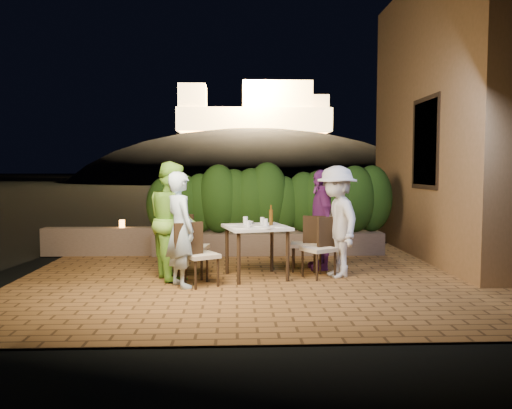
{
  "coord_description": "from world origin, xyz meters",
  "views": [
    {
      "loc": [
        -0.4,
        -6.82,
        1.55
      ],
      "look_at": [
        -0.11,
        0.37,
        1.05
      ],
      "focal_mm": 35.0,
      "sensor_mm": 36.0,
      "label": 1
    }
  ],
  "objects": [
    {
      "name": "building_wall",
      "position": [
        3.6,
        2.0,
        2.5
      ],
      "size": [
        1.6,
        5.0,
        5.0
      ],
      "primitive_type": "cube",
      "color": "olive",
      "rests_on": "ground"
    },
    {
      "name": "plate_centre",
      "position": [
        -0.07,
        0.24,
        0.76
      ],
      "size": [
        0.24,
        0.24,
        0.01
      ],
      "primitive_type": "cylinder",
      "color": "white",
      "rests_on": "dining_table"
    },
    {
      "name": "plate_se",
      "position": [
        0.1,
        0.56,
        0.76
      ],
      "size": [
        0.21,
        0.21,
        0.01
      ],
      "primitive_type": "cylinder",
      "color": "white",
      "rests_on": "dining_table"
    },
    {
      "name": "terrace_floor",
      "position": [
        0.0,
        0.5,
        -0.07
      ],
      "size": [
        7.0,
        6.0,
        0.15
      ],
      "primitive_type": "cube",
      "color": "brown",
      "rests_on": "ground"
    },
    {
      "name": "dining_table",
      "position": [
        -0.11,
        0.27,
        0.38
      ],
      "size": [
        1.03,
        1.03,
        0.75
      ],
      "primitive_type": null,
      "rotation": [
        0.0,
        0.0,
        0.25
      ],
      "color": "white",
      "rests_on": "ground"
    },
    {
      "name": "diner_green",
      "position": [
        -1.3,
        0.29,
        0.84
      ],
      "size": [
        0.91,
        1.0,
        1.67
      ],
      "primitive_type": "imported",
      "rotation": [
        0.0,
        0.0,
        1.99
      ],
      "color": "#81CA3F",
      "rests_on": "ground"
    },
    {
      "name": "diner_white",
      "position": [
        1.06,
        0.31,
        0.8
      ],
      "size": [
        0.83,
        1.15,
        1.61
      ],
      "primitive_type": "imported",
      "rotation": [
        0.0,
        0.0,
        -1.33
      ],
      "color": "silver",
      "rests_on": "ground"
    },
    {
      "name": "hedge",
      "position": [
        0.2,
        2.3,
        0.95
      ],
      "size": [
        4.0,
        0.7,
        1.1
      ],
      "primitive_type": null,
      "color": "#19370E",
      "rests_on": "planter"
    },
    {
      "name": "plate_ne",
      "position": [
        0.2,
        0.13,
        0.76
      ],
      "size": [
        0.22,
        0.22,
        0.01
      ],
      "primitive_type": "cylinder",
      "color": "white",
      "rests_on": "dining_table"
    },
    {
      "name": "chair_left_front",
      "position": [
        -0.86,
        -0.21,
        0.43
      ],
      "size": [
        0.55,
        0.55,
        0.86
      ],
      "primitive_type": null,
      "rotation": [
        0.0,
        0.0,
        0.52
      ],
      "color": "black",
      "rests_on": "ground"
    },
    {
      "name": "plate_front",
      "position": [
        0.03,
        -0.03,
        0.76
      ],
      "size": [
        0.22,
        0.22,
        0.01
      ],
      "primitive_type": "cylinder",
      "color": "white",
      "rests_on": "dining_table"
    },
    {
      "name": "window_pane",
      "position": [
        2.82,
        1.5,
        2.0
      ],
      "size": [
        0.08,
        1.0,
        1.4
      ],
      "primitive_type": "cube",
      "color": "black",
      "rests_on": "building_wall"
    },
    {
      "name": "chair_right_front",
      "position": [
        0.79,
        0.25,
        0.44
      ],
      "size": [
        0.55,
        0.55,
        0.87
      ],
      "primitive_type": null,
      "rotation": [
        0.0,
        0.0,
        3.66
      ],
      "color": "black",
      "rests_on": "ground"
    },
    {
      "name": "fortress",
      "position": [
        2.0,
        60.0,
        10.5
      ],
      "size": [
        26.0,
        8.0,
        8.0
      ],
      "primitive_type": null,
      "color": "#FFCC7A",
      "rests_on": "hill"
    },
    {
      "name": "bowl",
      "position": [
        -0.22,
        0.54,
        0.77
      ],
      "size": [
        0.16,
        0.16,
        0.04
      ],
      "primitive_type": "imported",
      "rotation": [
        0.0,
        0.0,
        -0.07
      ],
      "color": "white",
      "rests_on": "dining_table"
    },
    {
      "name": "parapet",
      "position": [
        -2.8,
        2.3,
        0.25
      ],
      "size": [
        2.2,
        0.3,
        0.5
      ],
      "primitive_type": "cube",
      "color": "brown",
      "rests_on": "ground"
    },
    {
      "name": "window_frame",
      "position": [
        2.81,
        1.5,
        2.0
      ],
      "size": [
        0.06,
        1.15,
        1.55
      ],
      "primitive_type": "cube",
      "color": "black",
      "rests_on": "building_wall"
    },
    {
      "name": "parapet_lamp",
      "position": [
        -2.48,
        2.3,
        0.57
      ],
      "size": [
        0.1,
        0.1,
        0.14
      ],
      "primitive_type": "cylinder",
      "color": "orange",
      "rests_on": "parapet"
    },
    {
      "name": "glass_sw",
      "position": [
        -0.26,
        0.43,
        0.81
      ],
      "size": [
        0.07,
        0.07,
        0.12
      ],
      "primitive_type": "cylinder",
      "color": "silver",
      "rests_on": "dining_table"
    },
    {
      "name": "glass_nw",
      "position": [
        -0.23,
        0.09,
        0.8
      ],
      "size": [
        0.06,
        0.06,
        0.1
      ],
      "primitive_type": "cylinder",
      "color": "silver",
      "rests_on": "dining_table"
    },
    {
      "name": "diner_blue",
      "position": [
        -1.13,
        -0.24,
        0.76
      ],
      "size": [
        0.6,
        0.67,
        1.53
      ],
      "primitive_type": "imported",
      "rotation": [
        0.0,
        0.0,
        2.12
      ],
      "color": "#A8C7D8",
      "rests_on": "ground"
    },
    {
      "name": "chair_left_back",
      "position": [
        -1.03,
        0.33,
        0.46
      ],
      "size": [
        0.49,
        0.49,
        0.91
      ],
      "primitive_type": null,
      "rotation": [
        0.0,
        0.0,
        -0.16
      ],
      "color": "black",
      "rests_on": "ground"
    },
    {
      "name": "ground",
      "position": [
        0.0,
        0.0,
        -0.02
      ],
      "size": [
        400.0,
        400.0,
        0.0
      ],
      "primitive_type": "plane",
      "color": "black",
      "rests_on": "ground"
    },
    {
      "name": "plate_nw",
      "position": [
        -0.32,
        -0.01,
        0.76
      ],
      "size": [
        0.24,
        0.24,
        0.01
      ],
      "primitive_type": "cylinder",
      "color": "white",
      "rests_on": "dining_table"
    },
    {
      "name": "beer_bottle",
      "position": [
        0.11,
        0.36,
        0.9
      ],
      "size": [
        0.06,
        0.06,
        0.29
      ],
      "primitive_type": null,
      "color": "#50320D",
      "rests_on": "dining_table"
    },
    {
      "name": "hill",
      "position": [
        2.0,
        60.0,
        -4.0
      ],
      "size": [
        52.0,
        40.0,
        22.0
      ],
      "primitive_type": "ellipsoid",
      "color": "black",
      "rests_on": "ground"
    },
    {
      "name": "glass_ne",
      "position": [
        0.02,
        0.2,
        0.81
      ],
      "size": [
        0.06,
        0.06,
        0.11
      ],
      "primitive_type": "cylinder",
      "color": "silver",
      "rests_on": "dining_table"
    },
    {
      "name": "plate_sw",
      "position": [
        -0.45,
        0.43,
        0.76
      ],
      "size": [
        0.2,
        0.2,
        0.01
      ],
      "primitive_type": "cylinder",
      "color": "white",
      "rests_on": "dining_table"
    },
    {
      "name": "glass_se",
      "position": [
        -0.01,
        0.44,
        0.8
      ],
      "size": [
        0.06,
        0.06,
        0.11
      ],
      "primitive_type": "cylinder",
      "color": "silver",
      "rests_on": "dining_table"
    },
    {
      "name": "diner_purple",
      "position": [
        0.93,
        0.86,
        0.78
      ],
      "size": [
        0.43,
        0.93,
        1.55
      ],
      "primitive_type": "imported",
      "rotation": [
        0.0,
        0.0,
        -1.52
      ],
      "color": "#672672",
      "rests_on": "ground"
    },
    {
      "name": "chair_right_back",
      "position": [
        0.64,
        0.73,
        0.43
      ],
      "size": [
        0.45,
        0.45,
        0.85
      ],
      "primitive_type": null,
      "rotation": [
        0.0,
        0.0,
        2.98
      ],
      "color": "black",
      "rests_on": "ground"
    },
    {
      "name": "planter",
      "position": [
        0.2,
        2.3,
        0.2
      ],
      "size": [
        4.2,
        0.55,
        0.4
      ],
      "primitive_type": "cube",
      "color": "brown",
      "rests_on": "ground"
    }
  ]
}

